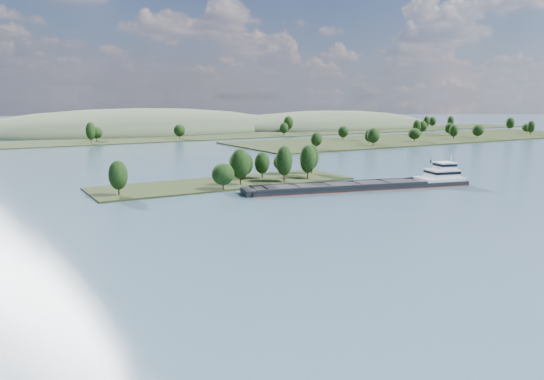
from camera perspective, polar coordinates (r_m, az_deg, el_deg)
ground at (r=150.95m, az=4.59°, el=-2.55°), size 1800.00×1800.00×0.00m
tree_island at (r=203.54m, az=-3.30°, el=1.91°), size 100.00×32.31×15.03m
right_bank at (r=436.95m, az=16.42°, el=5.44°), size 320.00×90.00×14.24m
back_shoreline at (r=412.52m, az=-17.09°, el=5.12°), size 900.00×60.00×16.05m
hill_east at (r=584.22m, az=6.18°, el=6.74°), size 260.00×140.00×36.00m
hill_west at (r=522.45m, az=-14.01°, el=6.12°), size 320.00×160.00×44.00m
cargo_barge at (r=195.71m, az=10.97°, el=0.63°), size 85.53×29.52×11.56m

